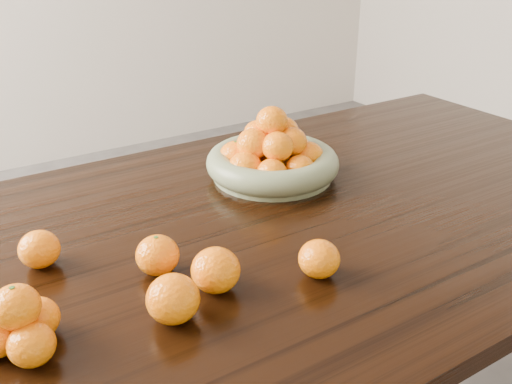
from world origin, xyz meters
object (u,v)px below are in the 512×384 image
orange_pyramid (20,326)px  loose_orange_0 (158,255)px  dining_table (268,256)px  fruit_bowl (272,157)px

orange_pyramid → loose_orange_0: orange_pyramid is taller
loose_orange_0 → dining_table: bearing=13.2°
dining_table → fruit_bowl: 0.26m
dining_table → fruit_bowl: bearing=54.1°
dining_table → orange_pyramid: orange_pyramid is taller
dining_table → fruit_bowl: fruit_bowl is taller
dining_table → loose_orange_0: bearing=-166.8°
dining_table → orange_pyramid: size_ratio=16.07×
orange_pyramid → dining_table: bearing=15.8°
loose_orange_0 → fruit_bowl: bearing=31.0°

